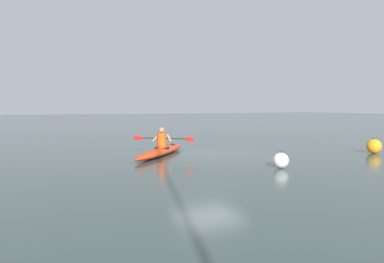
% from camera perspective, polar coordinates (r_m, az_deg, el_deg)
% --- Properties ---
extents(ground_plane, '(160.00, 160.00, 0.00)m').
position_cam_1_polar(ground_plane, '(14.34, 2.53, -3.41)').
color(ground_plane, '#384742').
extents(kayak, '(3.48, 3.88, 0.28)m').
position_cam_1_polar(kayak, '(13.94, -4.72, -3.03)').
color(kayak, red).
rests_on(kayak, ground).
extents(kayaker, '(1.88, 1.64, 0.75)m').
position_cam_1_polar(kayaker, '(13.99, -4.60, -1.12)').
color(kayaker, '#E04C14').
rests_on(kayaker, kayak).
extents(mooring_buoy_orange_mid, '(0.46, 0.46, 0.50)m').
position_cam_1_polar(mooring_buoy_orange_mid, '(11.29, 13.37, -4.28)').
color(mooring_buoy_orange_mid, silver).
rests_on(mooring_buoy_orange_mid, ground).
extents(mooring_buoy_white_far, '(0.56, 0.56, 0.60)m').
position_cam_1_polar(mooring_buoy_white_far, '(16.02, 25.94, -2.03)').
color(mooring_buoy_white_far, orange).
rests_on(mooring_buoy_white_far, ground).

